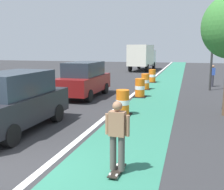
% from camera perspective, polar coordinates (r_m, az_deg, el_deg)
% --- Properties ---
extents(ground_plane, '(100.00, 100.00, 0.00)m').
position_cam_1_polar(ground_plane, '(7.28, -21.02, -13.82)').
color(ground_plane, '#2D2D30').
extents(bike_lane_strip, '(2.50, 80.00, 0.01)m').
position_cam_1_polar(bike_lane_strip, '(17.60, 9.86, 0.42)').
color(bike_lane_strip, '#2D755B').
rests_on(bike_lane_strip, ground).
extents(lane_divider_stripe, '(0.20, 80.00, 0.01)m').
position_cam_1_polar(lane_divider_stripe, '(17.81, 5.06, 0.64)').
color(lane_divider_stripe, silver).
rests_on(lane_divider_stripe, ground).
extents(skateboarder_on_lane, '(0.57, 0.81, 1.69)m').
position_cam_1_polar(skateboarder_on_lane, '(6.16, 1.12, -8.42)').
color(skateboarder_on_lane, black).
rests_on(skateboarder_on_lane, ground).
extents(parked_suv_nearest, '(1.95, 4.62, 2.04)m').
position_cam_1_polar(parked_suv_nearest, '(9.91, -19.73, -1.24)').
color(parked_suv_nearest, black).
rests_on(parked_suv_nearest, ground).
extents(parked_suv_second, '(1.94, 4.61, 2.04)m').
position_cam_1_polar(parked_suv_second, '(15.95, -5.88, 3.29)').
color(parked_suv_second, maroon).
rests_on(parked_suv_second, ground).
extents(traffic_barrel_front, '(0.73, 0.73, 1.09)m').
position_cam_1_polar(traffic_barrel_front, '(11.60, 2.27, -1.65)').
color(traffic_barrel_front, orange).
rests_on(traffic_barrel_front, ground).
extents(traffic_barrel_mid, '(0.73, 0.73, 1.09)m').
position_cam_1_polar(traffic_barrel_mid, '(15.93, 5.87, 1.46)').
color(traffic_barrel_mid, orange).
rests_on(traffic_barrel_mid, ground).
extents(traffic_barrel_back, '(0.73, 0.73, 1.09)m').
position_cam_1_polar(traffic_barrel_back, '(18.96, 7.01, 2.77)').
color(traffic_barrel_back, orange).
rests_on(traffic_barrel_back, ground).
extents(traffic_barrel_far, '(0.73, 0.73, 1.09)m').
position_cam_1_polar(traffic_barrel_far, '(22.95, 8.44, 3.96)').
color(traffic_barrel_far, orange).
rests_on(traffic_barrel_far, ground).
extents(delivery_truck_down_block, '(2.58, 7.68, 3.23)m').
position_cam_1_polar(delivery_truck_down_block, '(35.15, 6.40, 8.16)').
color(delivery_truck_down_block, silver).
rests_on(delivery_truck_down_block, ground).
extents(traffic_light_corner, '(0.41, 0.32, 5.10)m').
position_cam_1_polar(traffic_light_corner, '(19.42, 20.46, 11.18)').
color(traffic_light_corner, '#2D2D2D').
rests_on(traffic_light_corner, ground).
extents(pedestrian_crossing, '(0.34, 0.20, 1.61)m').
position_cam_1_polar(pedestrian_crossing, '(21.44, 20.37, 3.94)').
color(pedestrian_crossing, '#33333D').
rests_on(pedestrian_crossing, ground).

